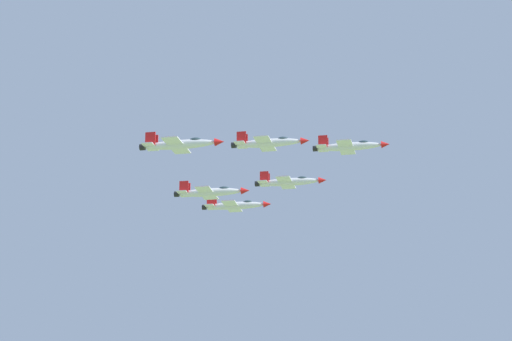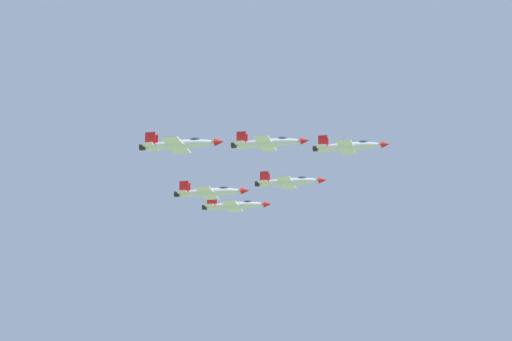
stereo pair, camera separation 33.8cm
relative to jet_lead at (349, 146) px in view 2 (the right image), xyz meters
The scene contains 6 objects.
jet_lead is the anchor object (origin of this frame).
jet_left_wingman 22.84m from the jet_lead, 69.02° to the left, with size 11.66×17.92×3.89m.
jet_right_wingman 22.73m from the jet_lead, 149.74° to the left, with size 11.56×17.77×3.85m.
jet_left_outer 45.38m from the jet_lead, 69.01° to the left, with size 11.98×18.36×4.00m.
jet_right_outer 45.64m from the jet_lead, 149.75° to the left, with size 12.14×18.72×4.05m.
jet_slot_rear 35.68m from the jet_lead, 109.38° to the left, with size 11.83×18.13×3.95m.
Camera 2 is at (-220.67, -122.13, 54.65)m, focal length 78.08 mm.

